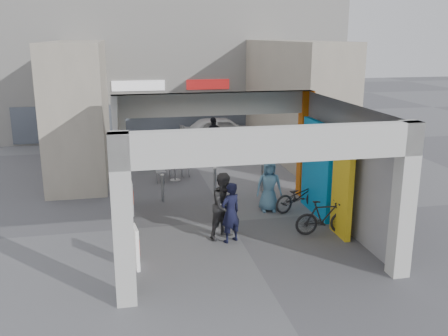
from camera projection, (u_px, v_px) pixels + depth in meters
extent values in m
plane|color=#5B5C61|center=(229.00, 221.00, 14.47)|extent=(90.00, 90.00, 0.00)
cube|color=#B8B8B3|center=(123.00, 221.00, 9.64)|extent=(0.40, 0.40, 3.50)
cube|color=#B8B8B3|center=(120.00, 152.00, 15.32)|extent=(0.40, 0.40, 3.50)
cube|color=#B8B8B3|center=(404.00, 201.00, 10.83)|extent=(0.40, 0.40, 3.50)
cube|color=#D3610C|center=(305.00, 144.00, 16.50)|extent=(0.40, 0.40, 3.50)
plane|color=beige|center=(121.00, 179.00, 12.48)|extent=(0.00, 6.40, 6.40)
plane|color=gray|center=(344.00, 166.00, 13.66)|extent=(0.00, 6.40, 6.40)
cube|color=#0D88D2|center=(317.00, 168.00, 14.83)|extent=(0.15, 2.00, 2.80)
cube|color=yellow|center=(343.00, 186.00, 13.13)|extent=(0.15, 1.00, 2.80)
plane|color=beige|center=(238.00, 106.00, 12.62)|extent=(6.40, 6.40, 0.00)
cube|color=#B8B8B3|center=(216.00, 104.00, 15.59)|extent=(6.40, 0.30, 0.70)
cube|color=#B8B8B3|center=(274.00, 144.00, 9.82)|extent=(6.40, 0.30, 0.70)
cube|color=white|center=(215.00, 105.00, 15.77)|extent=(4.20, 0.05, 0.55)
cube|color=white|center=(174.00, 59.00, 26.67)|extent=(18.00, 4.00, 8.00)
cube|color=#515966|center=(179.00, 120.00, 25.51)|extent=(16.20, 0.06, 1.80)
cube|color=white|center=(138.00, 86.00, 24.66)|extent=(2.60, 0.06, 0.50)
cube|color=red|center=(208.00, 84.00, 25.35)|extent=(2.20, 0.06, 0.50)
cube|color=#A79D8A|center=(80.00, 105.00, 20.03)|extent=(2.00, 9.00, 5.00)
cube|color=#A79D8A|center=(293.00, 100.00, 21.80)|extent=(2.00, 9.00, 5.00)
cylinder|color=gray|center=(163.00, 188.00, 16.12)|extent=(0.09, 0.09, 0.89)
cylinder|color=gray|center=(215.00, 182.00, 16.58)|extent=(0.09, 0.09, 0.98)
cylinder|color=gray|center=(262.00, 178.00, 17.04)|extent=(0.09, 0.09, 0.99)
cube|color=white|center=(136.00, 247.00, 11.50)|extent=(0.15, 0.56, 1.00)
cube|color=red|center=(137.00, 245.00, 11.49)|extent=(0.09, 0.39, 0.40)
cube|color=white|center=(131.00, 198.00, 14.97)|extent=(0.10, 0.55, 1.00)
cube|color=red|center=(133.00, 196.00, 14.96)|extent=(0.05, 0.39, 0.40)
cylinder|color=#A3A3A8|center=(175.00, 172.00, 18.48)|extent=(0.05, 0.05, 0.65)
cylinder|color=#A3A3A8|center=(175.00, 180.00, 18.56)|extent=(0.40, 0.40, 0.02)
cylinder|color=#A3A3A8|center=(175.00, 163.00, 18.40)|extent=(0.63, 0.63, 0.05)
cube|color=#A3A3A8|center=(161.00, 177.00, 18.24)|extent=(0.34, 0.34, 0.41)
cube|color=#A3A3A8|center=(160.00, 165.00, 18.28)|extent=(0.34, 0.05, 0.41)
cube|color=#A3A3A8|center=(186.00, 171.00, 19.03)|extent=(0.34, 0.34, 0.41)
cube|color=#A3A3A8|center=(185.00, 160.00, 19.08)|extent=(0.34, 0.05, 0.41)
cube|color=#A3A3A8|center=(166.00, 172.00, 18.97)|extent=(0.34, 0.34, 0.41)
cube|color=#A3A3A8|center=(166.00, 160.00, 19.02)|extent=(0.34, 0.05, 0.41)
cube|color=black|center=(148.00, 165.00, 20.18)|extent=(1.07, 0.53, 0.27)
cube|color=#17531A|center=(148.00, 163.00, 20.02)|extent=(0.89, 0.31, 0.16)
cube|color=#17531A|center=(148.00, 158.00, 20.10)|extent=(0.89, 0.31, 0.16)
cube|color=#17531A|center=(147.00, 153.00, 20.18)|extent=(0.89, 0.31, 0.16)
cube|color=#17531A|center=(213.00, 153.00, 22.30)|extent=(0.53, 0.46, 0.28)
cube|color=navy|center=(213.00, 147.00, 22.22)|extent=(0.53, 0.46, 0.28)
cube|color=black|center=(224.00, 214.00, 14.69)|extent=(0.24, 0.32, 0.24)
cube|color=black|center=(225.00, 210.00, 14.52)|extent=(0.19, 0.16, 0.36)
cube|color=white|center=(226.00, 212.00, 14.45)|extent=(0.15, 0.03, 0.34)
cylinder|color=white|center=(224.00, 216.00, 14.48)|extent=(0.04, 0.04, 0.28)
cylinder|color=white|center=(227.00, 216.00, 14.51)|extent=(0.04, 0.04, 0.28)
sphere|color=black|center=(225.00, 203.00, 14.44)|extent=(0.19, 0.19, 0.19)
cube|color=white|center=(226.00, 205.00, 14.36)|extent=(0.08, 0.12, 0.06)
cone|color=black|center=(223.00, 200.00, 14.45)|extent=(0.07, 0.07, 0.08)
cone|color=black|center=(227.00, 200.00, 14.47)|extent=(0.07, 0.07, 0.08)
imported|color=black|center=(230.00, 212.00, 12.87)|extent=(0.69, 0.60, 1.60)
imported|color=#3F4042|center=(225.00, 206.00, 13.11)|extent=(1.09, 1.02, 1.79)
imported|color=#5685A7|center=(269.00, 186.00, 15.17)|extent=(0.83, 0.60, 1.59)
imported|color=black|center=(214.00, 136.00, 22.23)|extent=(1.09, 0.75, 1.72)
imported|color=black|center=(299.00, 196.00, 15.28)|extent=(1.85, 1.12, 0.92)
imported|color=black|center=(324.00, 217.00, 13.44)|extent=(1.62, 0.53, 0.96)
imported|color=silver|center=(222.00, 131.00, 24.30)|extent=(4.26, 1.88, 1.42)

